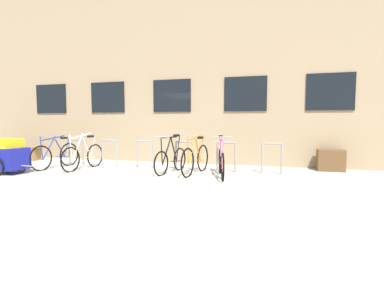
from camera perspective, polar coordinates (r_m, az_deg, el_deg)
ground_plane at (r=6.67m, az=-13.13°, el=-7.48°), size 42.00×42.00×0.00m
storefront_building at (r=13.04m, az=1.24°, el=13.24°), size 28.00×7.17×6.71m
bike_rack at (r=8.22m, az=-5.59°, el=-1.62°), size 6.55×0.05×0.83m
bicycle_white at (r=8.77m, az=-21.10°, el=-2.23°), size 0.44×1.73×1.10m
bicycle_black at (r=7.64m, az=-4.27°, el=-3.03°), size 0.49×1.58×1.05m
bicycle_orange at (r=7.44m, az=0.74°, el=-2.98°), size 0.45×1.75×1.07m
bicycle_pink at (r=7.11m, az=5.94°, el=-3.53°), size 0.53×1.66×1.05m
bicycle_blue at (r=9.30m, az=-25.81°, el=-2.01°), size 0.44×1.74×1.01m
bike_trailer at (r=8.96m, az=-33.15°, el=-1.93°), size 1.47×0.74×0.94m
wooden_bench at (r=11.94m, az=-31.38°, el=-0.99°), size 1.75×0.40×0.50m
backpack at (r=10.26m, az=-32.24°, el=-2.64°), size 0.33×0.28×0.44m
planter_box at (r=8.82m, az=26.22°, el=-2.94°), size 0.70×0.44×0.60m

